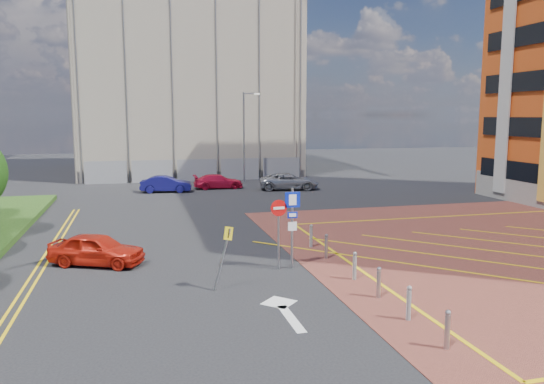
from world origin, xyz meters
name	(u,v)px	position (x,y,z in m)	size (l,w,h in m)	color
ground	(287,277)	(0.00, 0.00, 0.00)	(140.00, 140.00, 0.00)	black
lamp_back	(245,134)	(4.08, 28.00, 4.36)	(1.53, 0.16, 8.00)	#9EA0A8
sign_cluster	(287,220)	(0.30, 0.98, 1.95)	(1.17, 0.12, 3.20)	#9EA0A8
warning_sign	(224,250)	(-2.49, -0.94, 1.43)	(0.75, 0.42, 2.25)	#9EA0A8
bollard_row	(362,273)	(2.30, -1.67, 0.47)	(0.14, 11.14, 0.90)	#9EA0A8
construction_building	(185,68)	(0.00, 40.00, 11.00)	(21.20, 19.20, 22.00)	#A69A88
construction_fence	(208,170)	(1.00, 30.00, 1.00)	(21.60, 0.06, 2.00)	gray
car_red_left	(97,249)	(-6.99, 3.42, 0.65)	(1.53, 3.80, 1.29)	red
car_blue_back	(166,184)	(-3.16, 23.44, 0.65)	(1.37, 3.92, 1.29)	navy
car_red_back	(218,181)	(1.13, 24.55, 0.59)	(1.64, 4.04, 1.17)	red
car_silver_back	(289,181)	(6.59, 22.52, 0.67)	(2.22, 4.82, 1.34)	#999A9F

